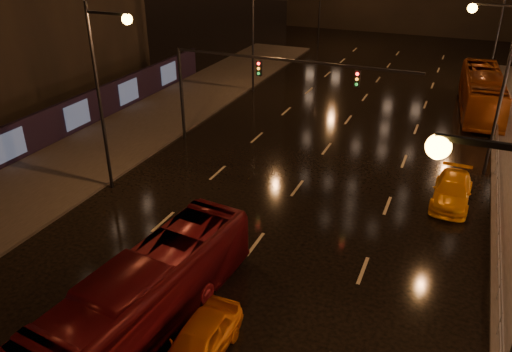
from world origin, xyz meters
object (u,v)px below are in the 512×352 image
Objects in this scene: bus_curb at (482,92)px; taxi_far at (452,191)px; taxi_near at (199,342)px; bus_red at (147,294)px.

bus_curb reaches higher than taxi_far.
bus_curb is 31.72m from taxi_near.
taxi_far is (7.08, 14.63, -0.04)m from taxi_near.
bus_curb is at bearing 88.18° from taxi_far.
bus_curb is 2.80× the size of taxi_near.
bus_red is at bearing -122.42° from taxi_far.
bus_red reaches higher than taxi_near.
bus_red is 2.28× the size of taxi_far.
bus_red is 0.90× the size of bus_curb.
bus_curb reaches higher than bus_red.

